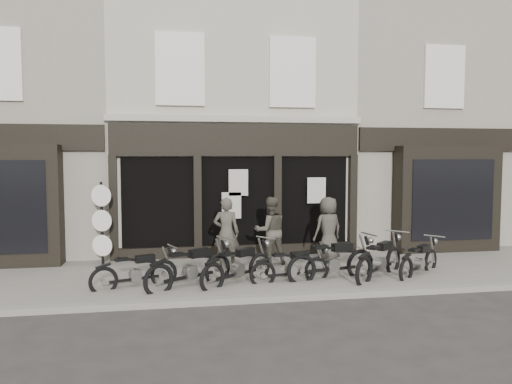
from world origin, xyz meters
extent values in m
plane|color=#2D2B28|center=(0.00, 0.00, 0.00)|extent=(90.00, 90.00, 0.00)
cube|color=slate|center=(0.00, 0.90, 0.06)|extent=(30.00, 4.20, 0.12)
cube|color=gray|center=(0.00, -1.25, 0.07)|extent=(30.00, 0.25, 0.13)
cube|color=#B3AE99|center=(0.00, 6.00, 4.10)|extent=(7.20, 6.00, 8.20)
cube|color=black|center=(0.00, 2.92, 3.45)|extent=(7.10, 0.18, 0.90)
cube|color=black|center=(0.00, 2.98, 1.50)|extent=(6.50, 0.10, 2.95)
cube|color=black|center=(0.00, 2.91, 0.22)|extent=(7.10, 0.20, 0.44)
cube|color=#ACA395|center=(0.00, 2.95, 4.05)|extent=(7.30, 0.22, 0.18)
cube|color=silver|center=(-1.60, 2.95, 5.40)|extent=(1.35, 0.12, 2.00)
cube|color=black|center=(-1.60, 2.98, 5.40)|extent=(1.05, 0.06, 1.70)
cube|color=silver|center=(1.60, 2.95, 5.40)|extent=(1.35, 0.12, 2.00)
cube|color=black|center=(1.60, 2.98, 5.40)|extent=(1.05, 0.06, 1.70)
cube|color=black|center=(-3.45, 2.90, 1.55)|extent=(0.22, 0.22, 3.00)
cube|color=black|center=(-1.15, 2.90, 1.55)|extent=(0.22, 0.22, 3.00)
cube|color=black|center=(1.15, 2.90, 1.55)|extent=(0.22, 0.22, 3.00)
cube|color=black|center=(3.45, 2.90, 1.55)|extent=(0.22, 0.22, 3.00)
cube|color=beige|center=(0.00, 2.80, 2.25)|extent=(0.55, 0.04, 0.75)
cube|color=beige|center=(2.30, 2.80, 2.00)|extent=(0.55, 0.04, 0.75)
cube|color=beige|center=(-0.20, 2.80, 1.60)|extent=(0.55, 0.04, 0.75)
cube|color=gray|center=(-6.35, 6.00, 4.10)|extent=(5.50, 6.00, 8.20)
cube|color=gray|center=(6.35, 6.00, 4.10)|extent=(5.50, 6.00, 8.20)
cube|color=black|center=(6.35, 2.65, 1.70)|extent=(3.20, 0.70, 3.20)
cube|color=black|center=(6.35, 2.30, 1.70)|extent=(2.60, 0.06, 2.40)
cube|color=black|center=(6.35, 2.95, 3.50)|extent=(5.40, 0.16, 0.70)
cube|color=silver|center=(6.35, 2.96, 5.40)|extent=(1.30, 0.10, 1.90)
cube|color=black|center=(6.35, 2.99, 5.40)|extent=(1.00, 0.06, 1.60)
torus|color=black|center=(-2.08, 0.26, 0.32)|extent=(0.63, 0.30, 0.64)
torus|color=black|center=(-3.36, -0.22, 0.32)|extent=(0.63, 0.30, 0.64)
cube|color=black|center=(-2.72, 0.02, 0.28)|extent=(1.06, 0.44, 0.06)
cube|color=gray|center=(-2.70, 0.03, 0.35)|extent=(0.27, 0.24, 0.24)
cube|color=black|center=(-2.49, 0.10, 0.71)|extent=(0.46, 0.30, 0.16)
cube|color=black|center=(-2.98, -0.08, 0.75)|extent=(0.33, 0.28, 0.06)
cylinder|color=gray|center=(-1.89, 0.33, 0.94)|extent=(0.22, 0.52, 0.03)
torus|color=black|center=(-0.85, 0.27, 0.36)|extent=(0.68, 0.47, 0.74)
torus|color=black|center=(-2.18, -0.56, 0.36)|extent=(0.68, 0.47, 0.74)
cube|color=black|center=(-1.52, -0.14, 0.32)|extent=(1.12, 0.73, 0.07)
cube|color=gray|center=(-1.50, -0.13, 0.41)|extent=(0.32, 0.30, 0.28)
cube|color=black|center=(-1.28, 0.00, 0.82)|extent=(0.52, 0.42, 0.18)
cube|color=black|center=(-1.79, -0.32, 0.86)|extent=(0.39, 0.36, 0.07)
cylinder|color=gray|center=(-0.65, 0.40, 1.08)|extent=(0.37, 0.55, 0.04)
torus|color=black|center=(0.17, 0.40, 0.35)|extent=(0.62, 0.49, 0.70)
torus|color=black|center=(-1.04, -0.50, 0.35)|extent=(0.62, 0.49, 0.70)
cube|color=black|center=(-0.43, -0.05, 0.31)|extent=(1.02, 0.78, 0.06)
cube|color=gray|center=(-0.42, -0.04, 0.39)|extent=(0.31, 0.30, 0.27)
cube|color=black|center=(-0.22, 0.11, 0.78)|extent=(0.49, 0.43, 0.18)
cube|color=black|center=(-0.68, -0.23, 0.82)|extent=(0.37, 0.35, 0.06)
cylinder|color=gray|center=(0.35, 0.53, 1.03)|extent=(0.39, 0.51, 0.04)
torus|color=black|center=(1.47, -0.01, 0.31)|extent=(0.64, 0.18, 0.63)
torus|color=black|center=(0.14, -0.22, 0.31)|extent=(0.64, 0.18, 0.63)
cube|color=black|center=(0.80, -0.11, 0.27)|extent=(1.10, 0.21, 0.06)
cube|color=gray|center=(0.82, -0.11, 0.35)|extent=(0.25, 0.20, 0.24)
cube|color=black|center=(1.04, -0.08, 0.70)|extent=(0.45, 0.22, 0.16)
cube|color=black|center=(0.53, -0.16, 0.74)|extent=(0.30, 0.23, 0.06)
cylinder|color=gray|center=(1.67, 0.02, 0.93)|extent=(0.11, 0.54, 0.03)
torus|color=black|center=(2.62, 0.15, 0.37)|extent=(0.76, 0.26, 0.75)
torus|color=black|center=(1.05, -0.19, 0.37)|extent=(0.76, 0.26, 0.75)
cube|color=black|center=(1.84, -0.02, 0.33)|extent=(1.30, 0.34, 0.07)
cube|color=gray|center=(1.86, -0.01, 0.41)|extent=(0.30, 0.25, 0.29)
cube|color=black|center=(2.12, 0.04, 0.83)|extent=(0.54, 0.29, 0.19)
cube|color=black|center=(1.51, -0.09, 0.88)|extent=(0.37, 0.29, 0.07)
cylinder|color=gray|center=(2.86, 0.21, 1.10)|extent=(0.18, 0.63, 0.04)
torus|color=black|center=(3.60, 0.42, 0.37)|extent=(0.63, 0.56, 0.74)
torus|color=black|center=(2.40, -0.62, 0.37)|extent=(0.63, 0.56, 0.74)
cube|color=black|center=(3.00, -0.10, 0.32)|extent=(1.02, 0.89, 0.07)
cube|color=gray|center=(3.02, -0.08, 0.41)|extent=(0.33, 0.32, 0.28)
cube|color=black|center=(3.21, 0.09, 0.83)|extent=(0.50, 0.47, 0.19)
cube|color=black|center=(2.75, -0.31, 0.87)|extent=(0.39, 0.38, 0.07)
cylinder|color=gray|center=(3.78, 0.58, 1.09)|extent=(0.45, 0.50, 0.04)
torus|color=black|center=(4.61, 0.41, 0.32)|extent=(0.56, 0.46, 0.65)
torus|color=black|center=(3.52, -0.44, 0.32)|extent=(0.56, 0.46, 0.65)
cube|color=black|center=(4.07, -0.02, 0.28)|extent=(0.92, 0.73, 0.06)
cube|color=gray|center=(4.08, -0.01, 0.36)|extent=(0.29, 0.28, 0.25)
cube|color=black|center=(4.26, 0.13, 0.72)|extent=(0.45, 0.40, 0.16)
cube|color=black|center=(3.84, -0.19, 0.76)|extent=(0.34, 0.33, 0.06)
cylinder|color=gray|center=(4.78, 0.53, 0.95)|extent=(0.37, 0.46, 0.03)
imported|color=#464239|center=(-0.50, 1.49, 1.03)|extent=(0.74, 0.57, 1.82)
imported|color=#48443A|center=(0.70, 1.70, 1.02)|extent=(0.95, 0.77, 1.80)
imported|color=#403C35|center=(2.38, 1.91, 1.00)|extent=(0.99, 0.81, 1.76)
cylinder|color=black|center=(-3.69, 2.33, 0.03)|extent=(0.36, 0.36, 0.06)
cylinder|color=black|center=(-3.69, 2.33, 1.16)|extent=(0.07, 0.07, 2.33)
cylinder|color=black|center=(-3.69, 2.30, 1.97)|extent=(0.54, 0.24, 0.57)
cylinder|color=silver|center=(-3.69, 2.27, 1.97)|extent=(0.53, 0.21, 0.57)
cylinder|color=black|center=(-3.69, 2.30, 1.32)|extent=(0.54, 0.24, 0.57)
cylinder|color=silver|center=(-3.69, 2.27, 1.32)|extent=(0.53, 0.21, 0.57)
cylinder|color=black|center=(-3.69, 2.30, 0.66)|extent=(0.54, 0.24, 0.57)
cylinder|color=silver|center=(-3.69, 2.27, 0.66)|extent=(0.53, 0.21, 0.57)
camera|label=1|loc=(-1.94, -11.18, 3.03)|focal=35.00mm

